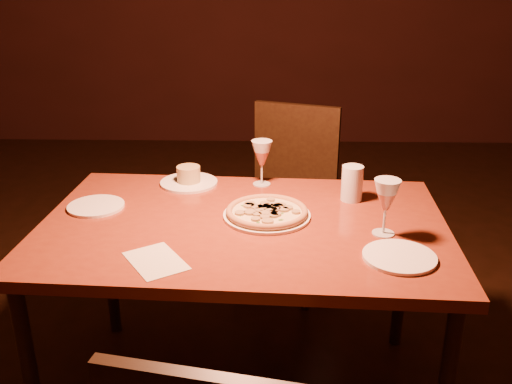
{
  "coord_description": "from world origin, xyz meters",
  "views": [
    {
      "loc": [
        0.17,
        -1.79,
        1.57
      ],
      "look_at": [
        0.12,
        0.05,
        0.84
      ],
      "focal_mm": 40.0,
      "sensor_mm": 36.0,
      "label": 1
    }
  ],
  "objects": [
    {
      "name": "side_plate_near",
      "position": [
        0.56,
        -0.25,
        0.75
      ],
      "size": [
        0.22,
        0.22,
        0.01
      ],
      "primitive_type": "cylinder",
      "color": "white",
      "rests_on": "dining_table"
    },
    {
      "name": "water_tumbler",
      "position": [
        0.48,
        0.22,
        0.82
      ],
      "size": [
        0.08,
        0.08,
        0.13
      ],
      "primitive_type": "cylinder",
      "color": "silver",
      "rests_on": "dining_table"
    },
    {
      "name": "menu_card",
      "position": [
        -0.17,
        -0.28,
        0.75
      ],
      "size": [
        0.23,
        0.25,
        0.0
      ],
      "primitive_type": "cube",
      "rotation": [
        0.0,
        0.0,
        0.58
      ],
      "color": "beige",
      "rests_on": "dining_table"
    },
    {
      "name": "side_plate_left",
      "position": [
        -0.47,
        0.12,
        0.75
      ],
      "size": [
        0.21,
        0.21,
        0.01
      ],
      "primitive_type": "cylinder",
      "color": "white",
      "rests_on": "dining_table"
    },
    {
      "name": "dining_table",
      "position": [
        0.08,
        0.0,
        0.68
      ],
      "size": [
        1.44,
        0.97,
        0.75
      ],
      "rotation": [
        0.0,
        0.0,
        -0.05
      ],
      "color": "maroon",
      "rests_on": "floor"
    },
    {
      "name": "ramekin_saucer",
      "position": [
        -0.16,
        0.37,
        0.77
      ],
      "size": [
        0.23,
        0.23,
        0.07
      ],
      "color": "white",
      "rests_on": "dining_table"
    },
    {
      "name": "chair_far",
      "position": [
        0.26,
        0.91,
        0.52
      ],
      "size": [
        0.57,
        0.57,
        0.93
      ],
      "rotation": [
        0.0,
        0.0,
        -0.33
      ],
      "color": "black",
      "rests_on": "floor"
    },
    {
      "name": "pizza_plate",
      "position": [
        0.16,
        0.05,
        0.77
      ],
      "size": [
        0.31,
        0.31,
        0.03
      ],
      "color": "white",
      "rests_on": "dining_table"
    },
    {
      "name": "wine_glass_right",
      "position": [
        0.54,
        -0.08,
        0.84
      ],
      "size": [
        0.09,
        0.09,
        0.19
      ],
      "primitive_type": null,
      "color": "#A75645",
      "rests_on": "dining_table"
    },
    {
      "name": "wine_glass_far",
      "position": [
        0.14,
        0.37,
        0.84
      ],
      "size": [
        0.08,
        0.08,
        0.18
      ],
      "primitive_type": null,
      "color": "#A75645",
      "rests_on": "dining_table"
    }
  ]
}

